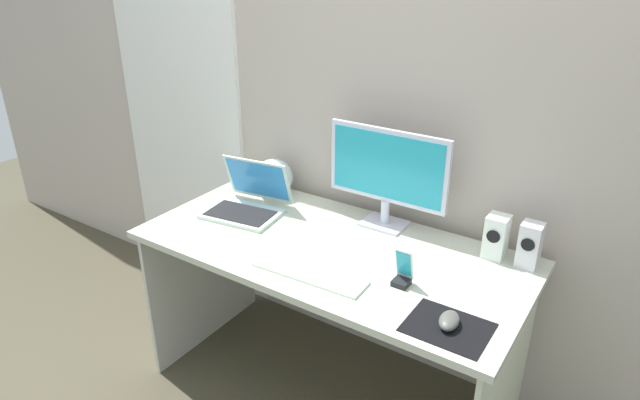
% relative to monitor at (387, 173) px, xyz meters
% --- Properties ---
extents(ground_plane, '(8.00, 8.00, 0.00)m').
position_rel_monitor_xyz_m(ground_plane, '(-0.09, -0.27, -0.96)').
color(ground_plane, '#474231').
extents(wall_back, '(6.00, 0.04, 2.50)m').
position_rel_monitor_xyz_m(wall_back, '(-0.09, 0.14, 0.29)').
color(wall_back, '#B8AB9E').
rests_on(wall_back, ground_plane).
extents(door_left, '(0.82, 0.02, 2.02)m').
position_rel_monitor_xyz_m(door_left, '(-1.27, 0.11, 0.05)').
color(door_left, white).
rests_on(door_left, ground_plane).
extents(desk, '(1.50, 0.72, 0.73)m').
position_rel_monitor_xyz_m(desk, '(-0.09, -0.27, -0.38)').
color(desk, beige).
rests_on(desk, ground_plane).
extents(monitor, '(0.51, 0.14, 0.41)m').
position_rel_monitor_xyz_m(monitor, '(0.00, 0.00, 0.00)').
color(monitor, silver).
rests_on(monitor, desk).
extents(speaker_right, '(0.07, 0.08, 0.17)m').
position_rel_monitor_xyz_m(speaker_right, '(0.58, -0.00, -0.15)').
color(speaker_right, silver).
rests_on(speaker_right, desk).
extents(speaker_near_monitor, '(0.08, 0.09, 0.17)m').
position_rel_monitor_xyz_m(speaker_near_monitor, '(0.46, -0.00, -0.15)').
color(speaker_near_monitor, white).
rests_on(speaker_near_monitor, desk).
extents(laptop, '(0.35, 0.33, 0.22)m').
position_rel_monitor_xyz_m(laptop, '(-0.56, -0.22, -0.19)').
color(laptop, silver).
rests_on(laptop, desk).
extents(fishbowl, '(0.18, 0.18, 0.18)m').
position_rel_monitor_xyz_m(fishbowl, '(-0.57, -0.00, -0.15)').
color(fishbowl, silver).
rests_on(fishbowl, desk).
extents(keyboard_external, '(0.43, 0.14, 0.01)m').
position_rel_monitor_xyz_m(keyboard_external, '(-0.04, -0.48, -0.23)').
color(keyboard_external, white).
rests_on(keyboard_external, desk).
extents(mousepad, '(0.25, 0.20, 0.00)m').
position_rel_monitor_xyz_m(mousepad, '(0.48, -0.50, -0.23)').
color(mousepad, black).
rests_on(mousepad, desk).
extents(mouse, '(0.08, 0.11, 0.04)m').
position_rel_monitor_xyz_m(mouse, '(0.48, -0.49, -0.21)').
color(mouse, '#50524C').
rests_on(mouse, mousepad).
extents(phone_in_dock, '(0.06, 0.06, 0.14)m').
position_rel_monitor_xyz_m(phone_in_dock, '(0.26, -0.36, -0.19)').
color(phone_in_dock, black).
rests_on(phone_in_dock, desk).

